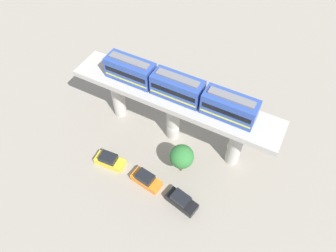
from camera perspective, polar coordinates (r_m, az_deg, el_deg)
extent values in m
plane|color=gray|center=(46.71, 0.90, -1.62)|extent=(120.00, 120.00, 0.00)
cylinder|color=#B7B2AA|center=(41.91, 12.44, -3.18)|extent=(1.90, 1.90, 7.88)
cylinder|color=#B7B2AA|center=(43.62, 0.97, 1.48)|extent=(1.90, 1.90, 7.88)
cylinder|color=#B7B2AA|center=(47.16, -9.25, 5.57)|extent=(1.90, 1.90, 7.88)
cube|color=#B7B2AA|center=(40.38, 1.05, 5.43)|extent=(5.20, 28.85, 0.80)
cube|color=#2D4CA5|center=(37.33, 11.31, 3.47)|extent=(2.60, 6.60, 3.00)
cube|color=black|center=(37.14, 11.37, 3.72)|extent=(2.64, 6.07, 0.70)
cube|color=yellow|center=(37.88, 11.14, 2.71)|extent=(2.64, 6.34, 0.24)
cube|color=slate|center=(36.16, 11.71, 5.18)|extent=(1.10, 5.61, 0.24)
cube|color=#2D4CA5|center=(38.88, 1.74, 7.12)|extent=(2.60, 6.60, 3.00)
cube|color=black|center=(38.70, 1.75, 7.38)|extent=(2.64, 6.07, 0.70)
cube|color=yellow|center=(39.41, 1.72, 6.34)|extent=(2.64, 6.34, 0.24)
cube|color=slate|center=(37.76, 1.80, 8.87)|extent=(1.10, 5.61, 0.24)
cube|color=#2D4CA5|center=(41.55, -6.97, 10.23)|extent=(2.60, 6.60, 3.00)
cube|color=black|center=(41.38, -7.00, 10.48)|extent=(2.64, 6.07, 0.70)
cube|color=yellow|center=(42.04, -6.87, 9.46)|extent=(2.64, 6.34, 0.24)
cube|color=slate|center=(40.50, -7.19, 11.94)|extent=(1.10, 5.61, 0.24)
cube|color=orange|center=(42.04, -4.03, -10.05)|extent=(2.29, 4.39, 1.00)
cube|color=black|center=(41.31, -4.27, -9.38)|extent=(1.91, 2.48, 0.76)
cube|color=yellow|center=(44.18, -10.67, -6.49)|extent=(2.17, 4.35, 1.00)
cube|color=black|center=(43.51, -11.00, -5.80)|extent=(1.84, 2.44, 0.76)
cube|color=black|center=(40.62, 2.53, -13.85)|extent=(2.58, 4.47, 1.00)
cube|color=black|center=(39.85, 2.37, -13.23)|extent=(2.06, 2.57, 0.76)
cylinder|color=brown|center=(42.30, 2.46, -7.23)|extent=(0.36, 0.36, 2.49)
sphere|color=#2D7233|center=(40.48, 2.56, -5.66)|extent=(3.25, 3.25, 3.25)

